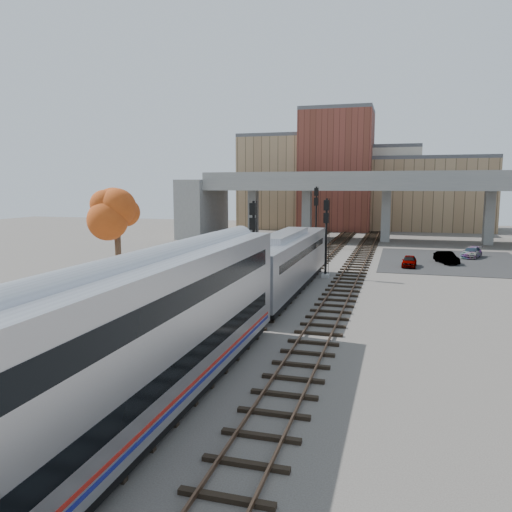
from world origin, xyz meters
The scene contains 16 objects.
ground centered at (0.00, 0.00, 0.00)m, with size 160.00×160.00×0.00m, color #47423D.
platform centered at (-7.25, 0.00, 0.17)m, with size 4.50×60.00×0.35m, color #9E9E99.
yellow_strip centered at (-5.35, 0.00, 0.35)m, with size 0.70×60.00×0.01m, color yellow.
tracks centered at (0.93, 12.50, 0.08)m, with size 10.70×95.00×0.25m.
overpass centered at (4.92, 45.00, 5.81)m, with size 54.00×12.00×9.50m.
buildings_far centered at (1.26, 66.57, 7.88)m, with size 43.00×21.00×20.60m.
parking_lot centered at (14.00, 28.00, 0.02)m, with size 14.00×18.00×0.04m, color black.
locomotive centered at (1.00, 8.86, 2.28)m, with size 3.02×19.05×4.10m.
coach centered at (1.00, -13.74, 2.80)m, with size 3.03×25.00×5.00m.
signal_mast_near centered at (-1.10, 7.92, 3.17)m, with size 0.60×0.64×6.58m.
signal_mast_mid centered at (3.00, 15.35, 3.19)m, with size 0.60×0.64×6.61m.
signal_mast_far centered at (-1.10, 35.37, 3.83)m, with size 0.60×0.64×7.55m.
tree centered at (-10.33, 5.25, 5.63)m, with size 3.60×3.60×7.59m.
car_a centered at (9.84, 22.98, 0.58)m, with size 1.28×3.18×1.08m, color #99999E.
car_b centered at (13.40, 26.14, 0.62)m, with size 1.23×3.54×1.17m, color #99999E.
car_c centered at (16.32, 31.18, 0.60)m, with size 1.56×3.85×1.12m, color #99999E.
Camera 1 is at (8.79, -25.76, 7.61)m, focal length 35.00 mm.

